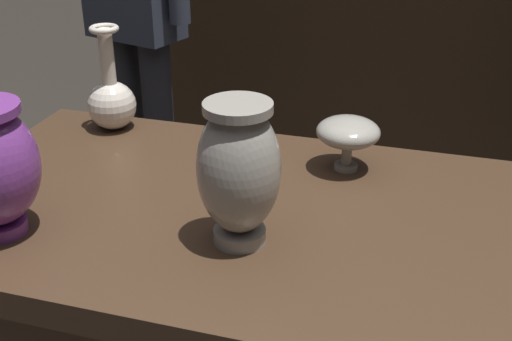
# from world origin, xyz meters

# --- Properties ---
(back_display_shelf) EXTENTS (2.60, 0.40, 0.99)m
(back_display_shelf) POSITION_xyz_m (0.00, 2.20, 0.49)
(back_display_shelf) COLOR black
(back_display_shelf) RESTS_ON ground_plane
(vase_centerpiece) EXTENTS (0.13, 0.13, 0.23)m
(vase_centerpiece) POSITION_xyz_m (-0.02, -0.10, 0.92)
(vase_centerpiece) COLOR gray
(vase_centerpiece) RESTS_ON display_plinth
(vase_tall_behind) EXTENTS (0.12, 0.12, 0.10)m
(vase_tall_behind) POSITION_xyz_m (0.10, 0.20, 0.87)
(vase_tall_behind) COLOR gray
(vase_tall_behind) RESTS_ON display_plinth
(vase_right_accent) EXTENTS (0.10, 0.10, 0.23)m
(vase_right_accent) POSITION_xyz_m (-0.43, 0.25, 0.87)
(vase_right_accent) COLOR silver
(vase_right_accent) RESTS_ON display_plinth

